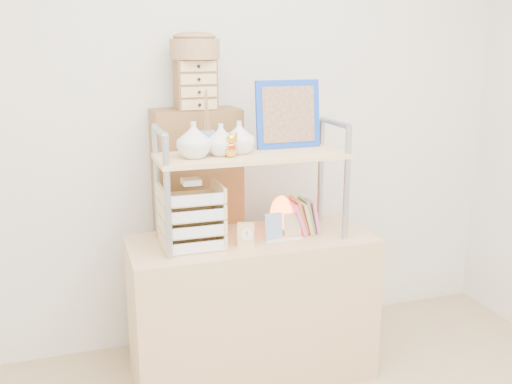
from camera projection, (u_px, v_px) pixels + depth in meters
room_shell at (328, 37)px, 1.82m from camera, size 3.42×3.41×2.61m
desk at (252, 308)px, 2.89m from camera, size 1.20×0.50×0.75m
cabinet at (199, 233)px, 3.10m from camera, size 0.45×0.25×1.35m
hutch at (243, 151)px, 2.69m from camera, size 0.90×0.34×0.76m
letter_tray at (192, 220)px, 2.65m from camera, size 0.27×0.25×0.33m
salt_lamp at (281, 214)px, 2.86m from camera, size 0.13×0.12×0.19m
desk_clock at (246, 234)px, 2.68m from camera, size 0.09×0.06×0.11m
postcard_stand at (283, 232)px, 2.77m from camera, size 0.19×0.05×0.13m
drawer_chest at (196, 85)px, 2.88m from camera, size 0.20×0.16×0.25m
woven_basket at (195, 49)px, 2.84m from camera, size 0.25×0.25×0.10m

